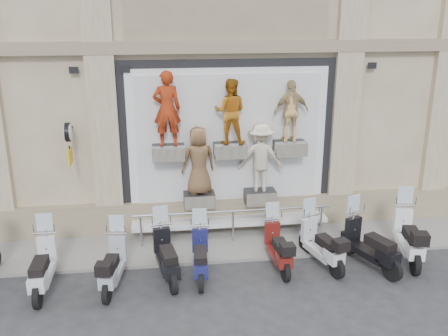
{
  "coord_description": "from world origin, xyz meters",
  "views": [
    {
      "loc": [
        -1.76,
        -9.41,
        5.76
      ],
      "look_at": [
        -0.25,
        1.9,
        2.08
      ],
      "focal_mm": 40.0,
      "sensor_mm": 36.0,
      "label": 1
    }
  ],
  "objects_px": {
    "scooter_c": "(112,257)",
    "scooter_e": "(200,248)",
    "guard_rail": "(233,227)",
    "scooter_g": "(322,236)",
    "scooter_i": "(410,228)",
    "scooter_d": "(166,247)",
    "scooter_b": "(42,258)",
    "clock_sign_bracket": "(69,138)",
    "scooter_h": "(371,236)",
    "scooter_f": "(278,240)"
  },
  "relations": [
    {
      "from": "scooter_i",
      "to": "scooter_f",
      "type": "bearing_deg",
      "value": -167.82
    },
    {
      "from": "scooter_g",
      "to": "scooter_e",
      "type": "bearing_deg",
      "value": 168.18
    },
    {
      "from": "clock_sign_bracket",
      "to": "scooter_b",
      "type": "xyz_separation_m",
      "value": [
        -0.41,
        -2.09,
        -2.05
      ]
    },
    {
      "from": "scooter_e",
      "to": "scooter_d",
      "type": "bearing_deg",
      "value": -179.19
    },
    {
      "from": "guard_rail",
      "to": "scooter_b",
      "type": "relative_size",
      "value": 2.72
    },
    {
      "from": "scooter_c",
      "to": "scooter_d",
      "type": "xyz_separation_m",
      "value": [
        1.15,
        0.22,
        0.03
      ]
    },
    {
      "from": "scooter_i",
      "to": "scooter_g",
      "type": "bearing_deg",
      "value": -167.59
    },
    {
      "from": "guard_rail",
      "to": "scooter_b",
      "type": "xyz_separation_m",
      "value": [
        -4.31,
        -1.63,
        0.29
      ]
    },
    {
      "from": "guard_rail",
      "to": "scooter_g",
      "type": "relative_size",
      "value": 2.81
    },
    {
      "from": "scooter_f",
      "to": "scooter_i",
      "type": "distance_m",
      "value": 3.16
    },
    {
      "from": "scooter_b",
      "to": "scooter_d",
      "type": "height_order",
      "value": "scooter_b"
    },
    {
      "from": "guard_rail",
      "to": "scooter_f",
      "type": "height_order",
      "value": "scooter_f"
    },
    {
      "from": "scooter_c",
      "to": "scooter_d",
      "type": "relative_size",
      "value": 0.96
    },
    {
      "from": "scooter_b",
      "to": "scooter_g",
      "type": "bearing_deg",
      "value": 2.07
    },
    {
      "from": "guard_rail",
      "to": "scooter_e",
      "type": "relative_size",
      "value": 2.92
    },
    {
      "from": "clock_sign_bracket",
      "to": "scooter_i",
      "type": "xyz_separation_m",
      "value": [
        7.9,
        -1.83,
        -1.99
      ]
    },
    {
      "from": "scooter_d",
      "to": "scooter_b",
      "type": "bearing_deg",
      "value": 173.93
    },
    {
      "from": "scooter_b",
      "to": "scooter_d",
      "type": "relative_size",
      "value": 1.01
    },
    {
      "from": "guard_rail",
      "to": "scooter_h",
      "type": "distance_m",
      "value": 3.37
    },
    {
      "from": "guard_rail",
      "to": "scooter_i",
      "type": "xyz_separation_m",
      "value": [
        4.0,
        -1.36,
        0.34
      ]
    },
    {
      "from": "guard_rail",
      "to": "scooter_d",
      "type": "bearing_deg",
      "value": -139.32
    },
    {
      "from": "scooter_i",
      "to": "scooter_c",
      "type": "bearing_deg",
      "value": -164.58
    },
    {
      "from": "scooter_g",
      "to": "guard_rail",
      "type": "bearing_deg",
      "value": 128.95
    },
    {
      "from": "guard_rail",
      "to": "scooter_c",
      "type": "bearing_deg",
      "value": -149.45
    },
    {
      "from": "scooter_e",
      "to": "scooter_g",
      "type": "bearing_deg",
      "value": 7.49
    },
    {
      "from": "clock_sign_bracket",
      "to": "scooter_g",
      "type": "xyz_separation_m",
      "value": [
        5.76,
        -1.82,
        -2.07
      ]
    },
    {
      "from": "scooter_h",
      "to": "scooter_g",
      "type": "bearing_deg",
      "value": 146.14
    },
    {
      "from": "scooter_c",
      "to": "clock_sign_bracket",
      "type": "bearing_deg",
      "value": 124.32
    },
    {
      "from": "scooter_h",
      "to": "scooter_e",
      "type": "bearing_deg",
      "value": 157.61
    },
    {
      "from": "scooter_e",
      "to": "scooter_b",
      "type": "bearing_deg",
      "value": -173.89
    },
    {
      "from": "scooter_d",
      "to": "clock_sign_bracket",
      "type": "bearing_deg",
      "value": 129.02
    },
    {
      "from": "guard_rail",
      "to": "scooter_c",
      "type": "distance_m",
      "value": 3.33
    },
    {
      "from": "guard_rail",
      "to": "scooter_d",
      "type": "relative_size",
      "value": 2.76
    },
    {
      "from": "scooter_c",
      "to": "scooter_f",
      "type": "relative_size",
      "value": 1.02
    },
    {
      "from": "scooter_b",
      "to": "scooter_h",
      "type": "height_order",
      "value": "scooter_h"
    },
    {
      "from": "clock_sign_bracket",
      "to": "scooter_h",
      "type": "height_order",
      "value": "clock_sign_bracket"
    },
    {
      "from": "scooter_g",
      "to": "scooter_i",
      "type": "distance_m",
      "value": 2.13
    },
    {
      "from": "scooter_g",
      "to": "scooter_h",
      "type": "xyz_separation_m",
      "value": [
        1.08,
        -0.24,
        0.05
      ]
    },
    {
      "from": "scooter_f",
      "to": "scooter_d",
      "type": "bearing_deg",
      "value": -179.58
    },
    {
      "from": "scooter_e",
      "to": "scooter_i",
      "type": "distance_m",
      "value": 4.96
    },
    {
      "from": "scooter_c",
      "to": "scooter_e",
      "type": "bearing_deg",
      "value": 13.63
    },
    {
      "from": "scooter_e",
      "to": "scooter_h",
      "type": "distance_m",
      "value": 3.91
    },
    {
      "from": "scooter_c",
      "to": "scooter_i",
      "type": "distance_m",
      "value": 6.86
    },
    {
      "from": "scooter_g",
      "to": "scooter_h",
      "type": "bearing_deg",
      "value": -27.76
    },
    {
      "from": "scooter_d",
      "to": "scooter_e",
      "type": "relative_size",
      "value": 1.06
    },
    {
      "from": "guard_rail",
      "to": "scooter_i",
      "type": "height_order",
      "value": "scooter_i"
    },
    {
      "from": "scooter_c",
      "to": "scooter_e",
      "type": "distance_m",
      "value": 1.9
    },
    {
      "from": "scooter_d",
      "to": "scooter_e",
      "type": "distance_m",
      "value": 0.75
    },
    {
      "from": "scooter_f",
      "to": "scooter_i",
      "type": "height_order",
      "value": "scooter_i"
    },
    {
      "from": "guard_rail",
      "to": "scooter_g",
      "type": "height_order",
      "value": "scooter_g"
    }
  ]
}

